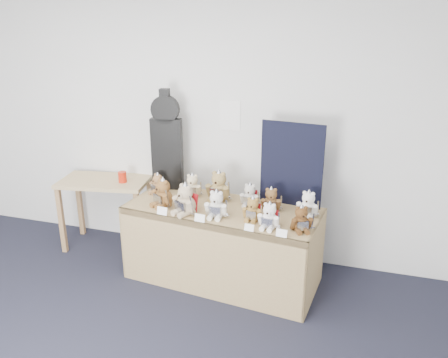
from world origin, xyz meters
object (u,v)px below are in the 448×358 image
(teddy_front_centre, at_px, (216,205))
(teddy_front_end, at_px, (301,220))
(teddy_back_centre_right, at_px, (250,196))
(teddy_front_far_left, at_px, (163,194))
(guitar_case, at_px, (167,141))
(teddy_front_left, at_px, (185,200))
(teddy_back_end, at_px, (308,205))
(side_table, at_px, (105,191))
(red_cup, at_px, (122,177))
(teddy_back_far_left, at_px, (158,185))
(teddy_front_far_right, at_px, (269,217))
(teddy_front_right, at_px, (253,210))
(teddy_back_centre_left, at_px, (219,187))
(teddy_back_left, at_px, (192,186))
(teddy_back_right, at_px, (271,201))
(display_table, at_px, (219,227))

(teddy_front_centre, xyz_separation_m, teddy_front_end, (0.75, -0.06, -0.01))
(teddy_back_centre_right, bearing_deg, teddy_front_far_left, -161.05)
(guitar_case, height_order, teddy_front_left, guitar_case)
(teddy_front_centre, bearing_deg, teddy_back_end, 16.37)
(side_table, height_order, teddy_front_centre, teddy_front_centre)
(side_table, bearing_deg, teddy_back_centre_right, -14.45)
(red_cup, relative_size, teddy_back_far_left, 0.49)
(teddy_front_left, relative_size, teddy_front_far_right, 1.25)
(teddy_front_centre, bearing_deg, teddy_front_right, 4.51)
(teddy_front_far_left, bearing_deg, teddy_back_centre_left, 62.13)
(teddy_front_centre, xyz_separation_m, teddy_back_end, (0.76, 0.25, -0.01))
(teddy_back_left, xyz_separation_m, teddy_back_right, (0.81, -0.14, -0.00))
(guitar_case, height_order, red_cup, guitar_case)
(teddy_front_centre, xyz_separation_m, teddy_back_centre_left, (-0.10, 0.38, 0.02))
(guitar_case, distance_m, red_cup, 0.65)
(guitar_case, bearing_deg, red_cup, 178.86)
(teddy_front_far_left, distance_m, teddy_back_centre_left, 0.54)
(teddy_back_centre_right, bearing_deg, teddy_front_end, -35.94)
(teddy_front_far_left, bearing_deg, display_table, 33.57)
(red_cup, distance_m, teddy_back_end, 1.98)
(red_cup, bearing_deg, teddy_front_centre, -22.14)
(red_cup, height_order, teddy_back_centre_left, teddy_back_centre_left)
(teddy_front_centre, bearing_deg, red_cup, 156.01)
(teddy_front_far_left, distance_m, teddy_front_right, 0.87)
(red_cup, xyz_separation_m, teddy_front_far_right, (1.69, -0.57, 0.01))
(guitar_case, relative_size, teddy_back_centre_right, 4.18)
(teddy_front_left, bearing_deg, red_cup, 175.59)
(teddy_front_left, bearing_deg, teddy_front_far_right, 19.01)
(side_table, bearing_deg, teddy_back_end, -15.36)
(teddy_front_left, height_order, teddy_back_left, teddy_front_left)
(red_cup, bearing_deg, teddy_front_far_left, -31.62)
(side_table, bearing_deg, display_table, -23.45)
(teddy_back_far_left, bearing_deg, display_table, 10.42)
(teddy_front_left, height_order, teddy_back_end, teddy_front_left)
(teddy_front_centre, distance_m, teddy_front_far_right, 0.49)
(teddy_front_end, xyz_separation_m, teddy_back_left, (-1.13, 0.47, 0.00))
(display_table, height_order, red_cup, red_cup)
(teddy_back_centre_left, bearing_deg, teddy_front_far_left, -141.54)
(teddy_back_right, bearing_deg, teddy_back_far_left, 165.48)
(teddy_front_centre, xyz_separation_m, teddy_back_far_left, (-0.74, 0.37, -0.02))
(display_table, height_order, side_table, side_table)
(guitar_case, distance_m, teddy_back_left, 0.53)
(teddy_back_end, bearing_deg, teddy_back_far_left, -175.88)
(teddy_back_far_left, bearing_deg, teddy_front_end, 12.59)
(display_table, xyz_separation_m, teddy_back_left, (-0.37, 0.28, 0.26))
(teddy_front_end, relative_size, teddy_back_end, 0.93)
(display_table, xyz_separation_m, teddy_front_far_right, (0.50, -0.21, 0.26))
(red_cup, distance_m, teddy_back_centre_left, 1.10)
(red_cup, xyz_separation_m, teddy_front_end, (1.95, -0.55, 0.01))
(guitar_case, xyz_separation_m, teddy_front_right, (1.02, -0.51, -0.41))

